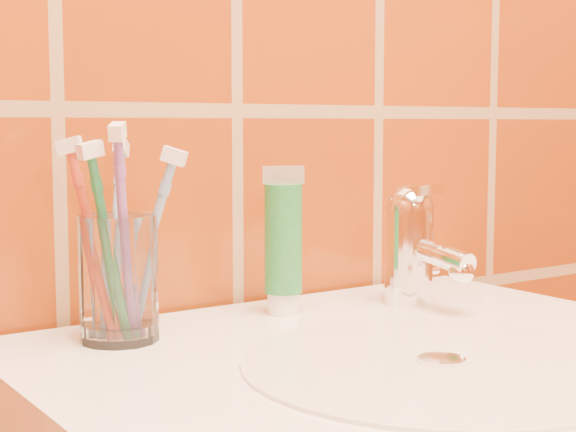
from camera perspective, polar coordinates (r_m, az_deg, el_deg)
glass_tumbler at (r=0.74m, az=-10.89°, el=-3.98°), size 0.07×0.07×0.11m
toothpaste_tube at (r=0.83m, az=-0.30°, el=-1.90°), size 0.04×0.04×0.14m
faucet at (r=0.88m, az=8.03°, el=-1.59°), size 0.05×0.11×0.12m
toothbrush_0 at (r=0.72m, az=-10.56°, el=-1.31°), size 0.09×0.10×0.19m
toothbrush_1 at (r=0.72m, az=-11.54°, el=-1.86°), size 0.07×0.06×0.17m
toothbrush_2 at (r=0.74m, az=-9.03°, el=-1.86°), size 0.12×0.11×0.18m
toothbrush_3 at (r=0.76m, az=-11.10°, el=-1.40°), size 0.12×0.14×0.19m
toothbrush_4 at (r=0.73m, az=-12.46°, el=-1.65°), size 0.10×0.09×0.18m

